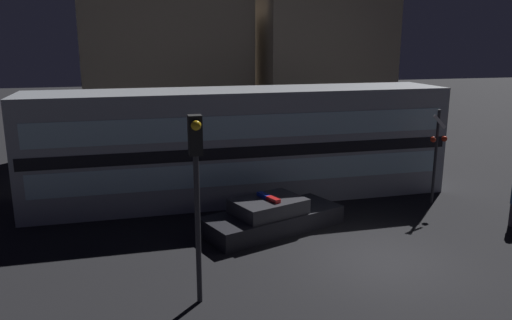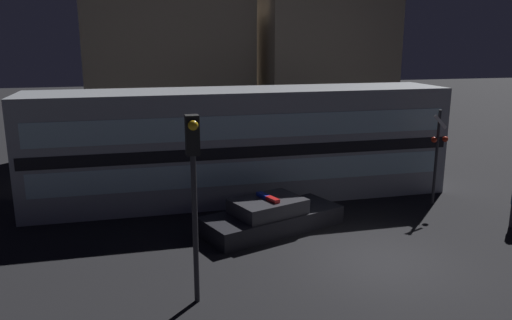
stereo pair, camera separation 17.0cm
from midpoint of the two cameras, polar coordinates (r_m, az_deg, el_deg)
ground_plane at (r=14.87m, az=14.43°, el=-11.20°), size 120.00×120.00×0.00m
train at (r=19.60m, az=-1.36°, el=1.84°), size 16.24×3.07×4.29m
police_car at (r=16.59m, az=2.05°, el=-6.49°), size 5.03×3.28×1.19m
crossing_signal_near at (r=19.87m, az=20.25°, el=1.00°), size 0.69×0.28×3.62m
traffic_light_corner at (r=11.32m, az=-6.72°, el=-1.46°), size 0.30×0.46×4.51m
building_left at (r=28.41m, az=-9.76°, el=9.29°), size 8.49×6.39×8.22m
building_center at (r=28.22m, az=8.01°, el=9.40°), size 6.95×4.17×8.30m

